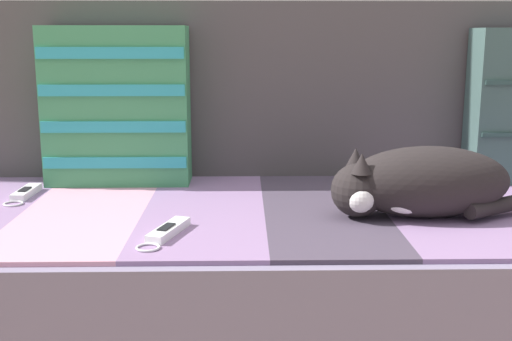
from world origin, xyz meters
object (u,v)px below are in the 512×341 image
(throw_pillow_striped, at_px, (117,106))
(game_remote_far, at_px, (167,231))
(sleeping_cat, at_px, (416,184))
(game_remote_near, at_px, (25,193))
(couch, at_px, (319,273))

(throw_pillow_striped, distance_m, game_remote_far, 0.57)
(game_remote_far, bearing_deg, sleeping_cat, 12.97)
(game_remote_near, xyz_separation_m, game_remote_far, (0.41, -0.34, 0.00))
(throw_pillow_striped, relative_size, game_remote_far, 2.16)
(sleeping_cat, relative_size, game_remote_near, 2.43)
(couch, xyz_separation_m, throw_pillow_striped, (-0.54, 0.24, 0.40))
(couch, relative_size, throw_pillow_striped, 4.90)
(couch, xyz_separation_m, game_remote_far, (-0.35, -0.26, 0.20))
(couch, height_order, game_remote_near, game_remote_near)
(couch, bearing_deg, throw_pillow_striped, 156.39)
(sleeping_cat, height_order, game_remote_far, sleeping_cat)
(throw_pillow_striped, relative_size, game_remote_near, 2.32)
(couch, xyz_separation_m, sleeping_cat, (0.20, -0.13, 0.27))
(throw_pillow_striped, height_order, sleeping_cat, throw_pillow_striped)
(throw_pillow_striped, bearing_deg, couch, -23.61)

